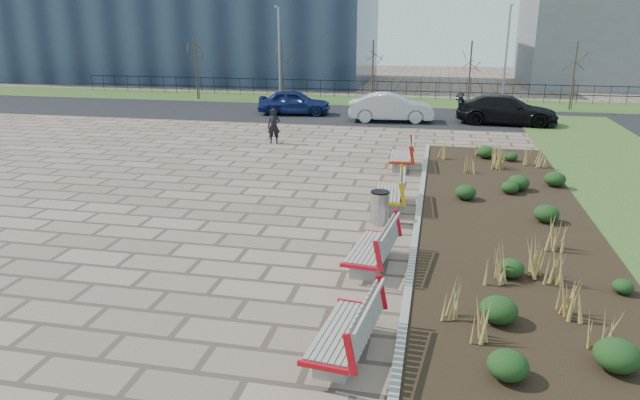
% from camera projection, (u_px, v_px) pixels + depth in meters
% --- Properties ---
extents(ground, '(120.00, 120.00, 0.00)m').
position_uv_depth(ground, '(222.00, 277.00, 12.13)').
color(ground, '#876C5D').
rests_on(ground, ground).
extents(planting_bed, '(4.50, 18.00, 0.10)m').
position_uv_depth(planting_bed, '(505.00, 219.00, 15.56)').
color(planting_bed, black).
rests_on(planting_bed, ground).
extents(planting_curb, '(0.16, 18.00, 0.15)m').
position_uv_depth(planting_curb, '(419.00, 212.00, 16.01)').
color(planting_curb, gray).
rests_on(planting_curb, ground).
extents(grass_verge_far, '(80.00, 5.00, 0.04)m').
position_uv_depth(grass_verge_far, '(374.00, 101.00, 38.25)').
color(grass_verge_far, '#33511E').
rests_on(grass_verge_far, ground).
extents(road, '(80.00, 7.00, 0.02)m').
position_uv_depth(road, '(362.00, 115.00, 32.65)').
color(road, black).
rests_on(road, ground).
extents(bench_a, '(1.14, 2.19, 1.00)m').
position_uv_depth(bench_a, '(343.00, 328.00, 9.17)').
color(bench_a, red).
rests_on(bench_a, ground).
extents(bench_b, '(1.13, 2.19, 1.00)m').
position_uv_depth(bench_b, '(370.00, 246.00, 12.53)').
color(bench_b, red).
rests_on(bench_b, ground).
extents(bench_c, '(1.02, 2.15, 1.00)m').
position_uv_depth(bench_c, '(388.00, 191.00, 16.54)').
color(bench_c, gold).
rests_on(bench_c, ground).
extents(bench_d, '(1.02, 2.15, 1.00)m').
position_uv_depth(bench_d, '(400.00, 154.00, 21.00)').
color(bench_d, red).
rests_on(bench_d, ground).
extents(litter_bin, '(0.48, 0.48, 0.88)m').
position_uv_depth(litter_bin, '(379.00, 208.00, 15.22)').
color(litter_bin, '#B2B2B7').
rests_on(litter_bin, ground).
extents(pedestrian, '(0.59, 0.42, 1.53)m').
position_uv_depth(pedestrian, '(274.00, 126.00, 25.11)').
color(pedestrian, black).
rests_on(pedestrian, ground).
extents(car_blue, '(4.29, 2.15, 1.40)m').
position_uv_depth(car_blue, '(294.00, 102.00, 32.71)').
color(car_blue, navy).
rests_on(car_blue, road).
extents(car_silver, '(4.63, 2.02, 1.48)m').
position_uv_depth(car_silver, '(391.00, 108.00, 30.45)').
color(car_silver, '#ADAFB5').
rests_on(car_silver, road).
extents(car_black, '(5.30, 2.53, 1.49)m').
position_uv_depth(car_black, '(506.00, 110.00, 29.64)').
color(car_black, black).
rests_on(car_black, road).
extents(tree_a, '(1.40, 1.40, 4.00)m').
position_uv_depth(tree_a, '(196.00, 69.00, 38.59)').
color(tree_a, '#4C3D2D').
rests_on(tree_a, grass_verge_far).
extents(tree_b, '(1.40, 1.40, 4.00)m').
position_uv_depth(tree_b, '(282.00, 71.00, 37.41)').
color(tree_b, '#4C3D2D').
rests_on(tree_b, grass_verge_far).
extents(tree_c, '(1.40, 1.40, 4.00)m').
position_uv_depth(tree_c, '(373.00, 72.00, 36.24)').
color(tree_c, '#4C3D2D').
rests_on(tree_c, grass_verge_far).
extents(tree_d, '(1.40, 1.40, 4.00)m').
position_uv_depth(tree_d, '(470.00, 74.00, 35.07)').
color(tree_d, '#4C3D2D').
rests_on(tree_d, grass_verge_far).
extents(tree_e, '(1.40, 1.40, 4.00)m').
position_uv_depth(tree_e, '(573.00, 76.00, 33.89)').
color(tree_e, '#4C3D2D').
rests_on(tree_e, grass_verge_far).
extents(lamp_west, '(0.24, 0.60, 6.00)m').
position_uv_depth(lamp_west, '(279.00, 56.00, 36.64)').
color(lamp_west, gray).
rests_on(lamp_west, grass_verge_far).
extents(lamp_east, '(0.24, 0.60, 6.00)m').
position_uv_depth(lamp_east, '(506.00, 58.00, 33.91)').
color(lamp_east, gray).
rests_on(lamp_east, grass_verge_far).
extents(railing_fence, '(44.00, 0.10, 1.20)m').
position_uv_depth(railing_fence, '(377.00, 89.00, 39.46)').
color(railing_fence, black).
rests_on(railing_fence, grass_verge_far).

